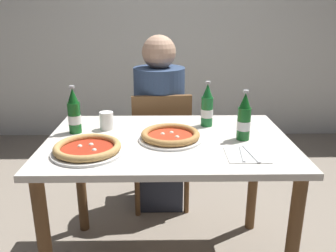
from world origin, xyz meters
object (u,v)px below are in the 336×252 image
at_px(diner_seated, 160,128).
at_px(paper_cup, 107,121).
at_px(beer_bottle_right, 74,113).
at_px(dining_table_main, 168,160).
at_px(napkin_with_cutlery, 247,154).
at_px(beer_bottle_left, 244,119).
at_px(pizza_margherita_near, 88,149).
at_px(chair_behind_table, 161,144).
at_px(beer_bottle_center, 207,107).
at_px(pizza_marinara_far, 170,136).

bearing_deg(diner_seated, paper_cup, -118.48).
bearing_deg(beer_bottle_right, paper_cup, 17.99).
bearing_deg(dining_table_main, napkin_with_cutlery, -31.48).
bearing_deg(paper_cup, beer_bottle_left, -13.23).
relative_size(diner_seated, beer_bottle_right, 4.89).
bearing_deg(paper_cup, pizza_margherita_near, -96.29).
distance_m(chair_behind_table, beer_bottle_center, 0.61).
bearing_deg(beer_bottle_right, beer_bottle_center, 8.53).
height_order(chair_behind_table, beer_bottle_center, beer_bottle_center).
bearing_deg(pizza_marinara_far, dining_table_main, 126.16).
relative_size(dining_table_main, beer_bottle_right, 4.86).
xyz_separation_m(chair_behind_table, pizza_marinara_far, (0.05, -0.62, 0.29)).
bearing_deg(beer_bottle_left, paper_cup, 166.77).
relative_size(chair_behind_table, beer_bottle_center, 3.44).
height_order(dining_table_main, pizza_marinara_far, pizza_marinara_far).
height_order(pizza_marinara_far, paper_cup, paper_cup).
distance_m(diner_seated, napkin_with_cutlery, 0.97).
distance_m(beer_bottle_right, napkin_with_cutlery, 0.88).
bearing_deg(dining_table_main, pizza_margherita_near, -154.18).
distance_m(dining_table_main, paper_cup, 0.39).
bearing_deg(napkin_with_cutlery, beer_bottle_right, 159.29).
height_order(diner_seated, beer_bottle_center, diner_seated).
bearing_deg(chair_behind_table, beer_bottle_center, 117.17).
height_order(beer_bottle_right, napkin_with_cutlery, beer_bottle_right).
distance_m(pizza_margherita_near, paper_cup, 0.33).
xyz_separation_m(dining_table_main, napkin_with_cutlery, (0.34, -0.21, 0.12)).
bearing_deg(chair_behind_table, dining_table_main, 88.72).
relative_size(beer_bottle_right, napkin_with_cutlery, 1.30).
relative_size(pizza_margherita_near, beer_bottle_left, 1.31).
relative_size(pizza_marinara_far, beer_bottle_center, 1.26).
height_order(diner_seated, pizza_margherita_near, diner_seated).
bearing_deg(napkin_with_cutlery, beer_bottle_left, 82.70).
bearing_deg(pizza_marinara_far, beer_bottle_center, 47.20).
relative_size(pizza_marinara_far, beer_bottle_left, 1.26).
bearing_deg(paper_cup, diner_seated, 61.52).
bearing_deg(diner_seated, chair_behind_table, -82.66).
distance_m(beer_bottle_left, paper_cup, 0.71).
bearing_deg(chair_behind_table, beer_bottle_left, 118.15).
xyz_separation_m(chair_behind_table, napkin_with_cutlery, (0.38, -0.82, 0.27)).
height_order(diner_seated, beer_bottle_left, diner_seated).
bearing_deg(chair_behind_table, napkin_with_cutlery, 109.87).
distance_m(beer_bottle_left, beer_bottle_center, 0.26).
distance_m(beer_bottle_left, napkin_with_cutlery, 0.22).
height_order(pizza_marinara_far, beer_bottle_left, beer_bottle_left).
relative_size(pizza_marinara_far, napkin_with_cutlery, 1.64).
height_order(beer_bottle_left, beer_bottle_center, same).
distance_m(dining_table_main, beer_bottle_center, 0.37).
relative_size(diner_seated, pizza_marinara_far, 3.88).
distance_m(pizza_marinara_far, paper_cup, 0.38).
bearing_deg(napkin_with_cutlery, beer_bottle_center, 107.06).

